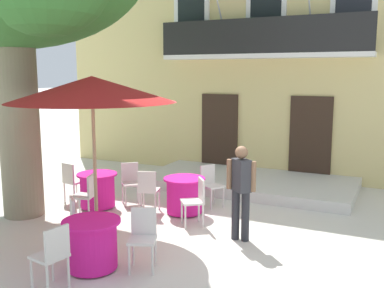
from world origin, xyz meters
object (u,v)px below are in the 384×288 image
cafe_chair_middle_0 (143,234)px  cafe_chair_front_1 (131,180)px  cafe_chair_near_tree_2 (148,188)px  cafe_chair_front_0 (87,193)px  cafe_table_front (97,190)px  pedestrian_near_entrance (241,187)px  cafe_chair_middle_1 (79,220)px  cafe_umbrella (92,90)px  cafe_chair_middle_2 (53,253)px  cafe_table_middle (92,244)px  cafe_table_near_tree (184,195)px  cafe_chair_front_2 (72,179)px  cafe_chair_near_tree_0 (196,198)px  cafe_chair_near_tree_1 (210,183)px

cafe_chair_middle_0 → cafe_chair_front_1: (-2.02, 2.72, 0.00)m
cafe_chair_middle_0 → cafe_chair_near_tree_2: bearing=119.6°
cafe_chair_front_0 → cafe_table_front: bearing=112.4°
pedestrian_near_entrance → cafe_chair_middle_0: bearing=-118.8°
cafe_chair_middle_1 → cafe_umbrella: cafe_umbrella is taller
cafe_chair_near_tree_2 → cafe_chair_middle_1: size_ratio=1.00×
cafe_chair_middle_2 → cafe_chair_front_0: bearing=120.3°
cafe_chair_middle_0 → cafe_table_front: bearing=139.4°
cafe_chair_middle_0 → cafe_chair_middle_1: bearing=176.2°
cafe_table_middle → cafe_umbrella: bearing=125.1°
cafe_table_near_tree → pedestrian_near_entrance: 1.87m
cafe_chair_middle_1 → cafe_chair_front_0: 1.65m
cafe_chair_middle_0 → cafe_chair_front_1: same height
cafe_chair_middle_1 → cafe_chair_front_2: bearing=133.1°
cafe_chair_front_1 → cafe_chair_near_tree_0: bearing=-19.3°
cafe_chair_near_tree_1 → cafe_chair_middle_0: same height
cafe_chair_front_2 → cafe_chair_middle_2: bearing=-52.6°
cafe_chair_front_1 → cafe_chair_front_2: (-1.23, -0.52, 0.00)m
cafe_chair_near_tree_0 → cafe_chair_middle_2: bearing=-101.2°
cafe_chair_near_tree_0 → cafe_chair_front_2: bearing=177.1°
cafe_chair_near_tree_2 → cafe_chair_middle_1: same height
cafe_table_near_tree → cafe_table_middle: size_ratio=1.00×
cafe_table_near_tree → cafe_chair_middle_1: (-0.66, -2.50, 0.14)m
cafe_chair_front_1 → cafe_chair_front_2: bearing=-157.1°
cafe_chair_near_tree_1 → cafe_chair_middle_1: size_ratio=1.00×
cafe_chair_near_tree_2 → cafe_chair_near_tree_0: bearing=-11.6°
cafe_chair_middle_2 → cafe_chair_front_0: 2.96m
cafe_chair_near_tree_1 → cafe_chair_middle_2: same height
cafe_chair_near_tree_0 → cafe_chair_front_2: (-3.16, 0.16, 0.00)m
cafe_chair_front_0 → cafe_chair_front_2: 1.29m
pedestrian_near_entrance → cafe_chair_front_1: bearing=160.8°
cafe_chair_middle_0 → cafe_chair_front_2: bearing=145.8°
cafe_chair_front_1 → cafe_umbrella: 2.90m
cafe_chair_front_0 → pedestrian_near_entrance: bearing=4.7°
cafe_chair_near_tree_2 → cafe_chair_front_1: (-0.71, 0.43, 0.00)m
cafe_chair_near_tree_1 → cafe_chair_front_2: size_ratio=1.00×
cafe_chair_near_tree_1 → cafe_table_middle: cafe_chair_near_tree_1 is taller
cafe_chair_near_tree_2 → pedestrian_near_entrance: 2.35m
cafe_chair_middle_1 → cafe_chair_front_1: size_ratio=1.00×
cafe_chair_front_0 → pedestrian_near_entrance: pedestrian_near_entrance is taller
cafe_chair_near_tree_0 → cafe_chair_near_tree_2: size_ratio=1.00×
cafe_table_front → cafe_chair_front_0: cafe_chair_front_0 is taller
cafe_chair_near_tree_1 → cafe_chair_near_tree_0: bearing=-79.3°
cafe_chair_near_tree_1 → cafe_chair_near_tree_2: bearing=-134.9°
cafe_chair_middle_2 → cafe_chair_near_tree_1: bearing=84.9°
cafe_chair_front_2 → cafe_chair_near_tree_1: bearing=20.2°
cafe_table_near_tree → cafe_chair_front_2: 2.67m
cafe_table_near_tree → cafe_chair_middle_0: size_ratio=0.95×
cafe_chair_near_tree_1 → cafe_umbrella: size_ratio=0.31×
cafe_chair_front_2 → cafe_umbrella: cafe_umbrella is taller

